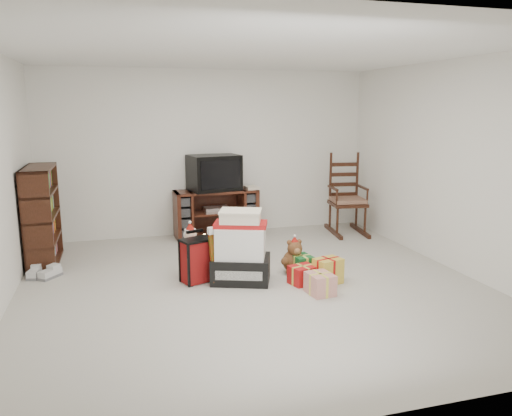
{
  "coord_description": "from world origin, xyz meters",
  "views": [
    {
      "loc": [
        -1.41,
        -5.03,
        1.95
      ],
      "look_at": [
        0.21,
        0.6,
        0.75
      ],
      "focal_mm": 35.0,
      "sensor_mm": 36.0,
      "label": 1
    }
  ],
  "objects_px": {
    "santa_figurine": "(250,243)",
    "gift_cluster": "(309,272)",
    "crt_television": "(214,173)",
    "teddy_bear": "(294,258)",
    "gift_pile": "(241,251)",
    "tv_stand": "(216,213)",
    "red_suitcase": "(199,260)",
    "mrs_claus_figurine": "(191,254)",
    "sneaker_pair": "(43,273)",
    "rocking_chair": "(346,205)",
    "bookshelf": "(42,217)"
  },
  "relations": [
    {
      "from": "santa_figurine",
      "to": "gift_cluster",
      "type": "distance_m",
      "value": 1.03
    },
    {
      "from": "crt_television",
      "to": "santa_figurine",
      "type": "bearing_deg",
      "value": -94.08
    },
    {
      "from": "teddy_bear",
      "to": "gift_pile",
      "type": "bearing_deg",
      "value": -169.25
    },
    {
      "from": "tv_stand",
      "to": "red_suitcase",
      "type": "bearing_deg",
      "value": -109.0
    },
    {
      "from": "santa_figurine",
      "to": "mrs_claus_figurine",
      "type": "xyz_separation_m",
      "value": [
        -0.79,
        -0.24,
        -0.02
      ]
    },
    {
      "from": "teddy_bear",
      "to": "mrs_claus_figurine",
      "type": "distance_m",
      "value": 1.23
    },
    {
      "from": "tv_stand",
      "to": "teddy_bear",
      "type": "xyz_separation_m",
      "value": [
        0.55,
        -1.93,
        -0.18
      ]
    },
    {
      "from": "teddy_bear",
      "to": "sneaker_pair",
      "type": "height_order",
      "value": "teddy_bear"
    },
    {
      "from": "sneaker_pair",
      "to": "teddy_bear",
      "type": "bearing_deg",
      "value": 10.42
    },
    {
      "from": "gift_pile",
      "to": "red_suitcase",
      "type": "height_order",
      "value": "gift_pile"
    },
    {
      "from": "red_suitcase",
      "to": "gift_cluster",
      "type": "relative_size",
      "value": 0.7
    },
    {
      "from": "tv_stand",
      "to": "red_suitcase",
      "type": "distance_m",
      "value": 2.03
    },
    {
      "from": "gift_pile",
      "to": "santa_figurine",
      "type": "xyz_separation_m",
      "value": [
        0.29,
        0.67,
        -0.1
      ]
    },
    {
      "from": "rocking_chair",
      "to": "gift_pile",
      "type": "distance_m",
      "value": 2.77
    },
    {
      "from": "bookshelf",
      "to": "crt_television",
      "type": "height_order",
      "value": "crt_television"
    },
    {
      "from": "sneaker_pair",
      "to": "bookshelf",
      "type": "bearing_deg",
      "value": 115.99
    },
    {
      "from": "gift_cluster",
      "to": "crt_television",
      "type": "height_order",
      "value": "crt_television"
    },
    {
      "from": "rocking_chair",
      "to": "mrs_claus_figurine",
      "type": "xyz_separation_m",
      "value": [
        -2.64,
        -1.32,
        -0.2
      ]
    },
    {
      "from": "mrs_claus_figurine",
      "to": "gift_cluster",
      "type": "distance_m",
      "value": 1.41
    },
    {
      "from": "tv_stand",
      "to": "santa_figurine",
      "type": "bearing_deg",
      "value": -85.91
    },
    {
      "from": "rocking_chair",
      "to": "crt_television",
      "type": "xyz_separation_m",
      "value": [
        -2.02,
        0.32,
        0.54
      ]
    },
    {
      "from": "mrs_claus_figurine",
      "to": "crt_television",
      "type": "height_order",
      "value": "crt_television"
    },
    {
      "from": "tv_stand",
      "to": "santa_figurine",
      "type": "xyz_separation_m",
      "value": [
        0.15,
        -1.39,
        -0.1
      ]
    },
    {
      "from": "tv_stand",
      "to": "bookshelf",
      "type": "xyz_separation_m",
      "value": [
        -2.35,
        -0.71,
        0.23
      ]
    },
    {
      "from": "teddy_bear",
      "to": "santa_figurine",
      "type": "distance_m",
      "value": 0.67
    },
    {
      "from": "bookshelf",
      "to": "teddy_bear",
      "type": "height_order",
      "value": "bookshelf"
    },
    {
      "from": "santa_figurine",
      "to": "gift_cluster",
      "type": "xyz_separation_m",
      "value": [
        0.42,
        -0.93,
        -0.13
      ]
    },
    {
      "from": "rocking_chair",
      "to": "santa_figurine",
      "type": "bearing_deg",
      "value": -141.91
    },
    {
      "from": "mrs_claus_figurine",
      "to": "sneaker_pair",
      "type": "height_order",
      "value": "mrs_claus_figurine"
    },
    {
      "from": "red_suitcase",
      "to": "crt_television",
      "type": "height_order",
      "value": "crt_television"
    },
    {
      "from": "bookshelf",
      "to": "mrs_claus_figurine",
      "type": "relative_size",
      "value": 1.97
    },
    {
      "from": "tv_stand",
      "to": "sneaker_pair",
      "type": "xyz_separation_m",
      "value": [
        -2.32,
        -1.3,
        -0.31
      ]
    },
    {
      "from": "crt_television",
      "to": "gift_pile",
      "type": "bearing_deg",
      "value": -104.32
    },
    {
      "from": "rocking_chair",
      "to": "sneaker_pair",
      "type": "bearing_deg",
      "value": -159.27
    },
    {
      "from": "crt_television",
      "to": "tv_stand",
      "type": "bearing_deg",
      "value": -37.19
    },
    {
      "from": "mrs_claus_figurine",
      "to": "tv_stand",
      "type": "bearing_deg",
      "value": 68.46
    },
    {
      "from": "santa_figurine",
      "to": "tv_stand",
      "type": "bearing_deg",
      "value": 96.14
    },
    {
      "from": "tv_stand",
      "to": "teddy_bear",
      "type": "relative_size",
      "value": 3.17
    },
    {
      "from": "red_suitcase",
      "to": "gift_pile",
      "type": "bearing_deg",
      "value": -35.11
    },
    {
      "from": "rocking_chair",
      "to": "sneaker_pair",
      "type": "distance_m",
      "value": 4.45
    },
    {
      "from": "tv_stand",
      "to": "gift_cluster",
      "type": "distance_m",
      "value": 2.41
    },
    {
      "from": "gift_pile",
      "to": "santa_figurine",
      "type": "distance_m",
      "value": 0.73
    },
    {
      "from": "tv_stand",
      "to": "crt_television",
      "type": "height_order",
      "value": "crt_television"
    },
    {
      "from": "tv_stand",
      "to": "red_suitcase",
      "type": "xyz_separation_m",
      "value": [
        -0.59,
        -1.94,
        -0.1
      ]
    },
    {
      "from": "rocking_chair",
      "to": "teddy_bear",
      "type": "height_order",
      "value": "rocking_chair"
    },
    {
      "from": "tv_stand",
      "to": "santa_figurine",
      "type": "distance_m",
      "value": 1.4
    },
    {
      "from": "gift_cluster",
      "to": "bookshelf",
      "type": "bearing_deg",
      "value": 151.11
    },
    {
      "from": "tv_stand",
      "to": "bookshelf",
      "type": "bearing_deg",
      "value": -165.27
    },
    {
      "from": "red_suitcase",
      "to": "santa_figurine",
      "type": "height_order",
      "value": "santa_figurine"
    },
    {
      "from": "teddy_bear",
      "to": "crt_television",
      "type": "distance_m",
      "value": 2.17
    }
  ]
}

